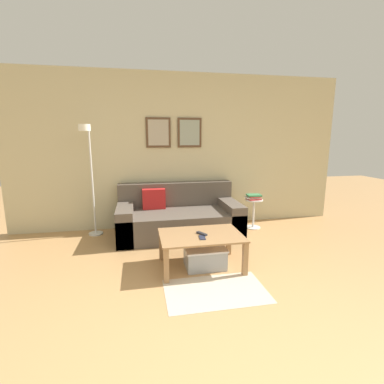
% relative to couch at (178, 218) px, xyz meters
% --- Properties ---
extents(ground_plane, '(16.00, 16.00, 0.00)m').
position_rel_couch_xyz_m(ground_plane, '(0.13, -2.71, -0.27)').
color(ground_plane, tan).
extents(wall_back, '(5.60, 0.09, 2.55)m').
position_rel_couch_xyz_m(wall_back, '(0.13, 0.49, 1.01)').
color(wall_back, '#C6BC93').
rests_on(wall_back, ground_plane).
extents(area_rug, '(1.02, 0.63, 0.01)m').
position_rel_couch_xyz_m(area_rug, '(0.12, -1.75, -0.26)').
color(area_rug, '#C1B299').
rests_on(area_rug, ground_plane).
extents(couch, '(1.88, 0.94, 0.78)m').
position_rel_couch_xyz_m(couch, '(0.00, 0.00, 0.00)').
color(couch, brown).
rests_on(couch, ground_plane).
extents(coffee_table, '(0.96, 0.65, 0.41)m').
position_rel_couch_xyz_m(coffee_table, '(0.09, -1.20, 0.07)').
color(coffee_table, '#997047').
rests_on(coffee_table, ground_plane).
extents(storage_bin, '(0.48, 0.36, 0.25)m').
position_rel_couch_xyz_m(storage_bin, '(0.14, -1.20, -0.14)').
color(storage_bin, '#9EA3A8').
rests_on(storage_bin, ground_plane).
extents(floor_lamp, '(0.22, 0.53, 1.69)m').
position_rel_couch_xyz_m(floor_lamp, '(-1.30, 0.06, 0.83)').
color(floor_lamp, silver).
rests_on(floor_lamp, ground_plane).
extents(side_table, '(0.29, 0.29, 0.50)m').
position_rel_couch_xyz_m(side_table, '(1.29, 0.05, 0.03)').
color(side_table, silver).
rests_on(side_table, ground_plane).
extents(book_stack, '(0.26, 0.21, 0.08)m').
position_rel_couch_xyz_m(book_stack, '(1.28, 0.05, 0.27)').
color(book_stack, '#B73333').
rests_on(book_stack, side_table).
extents(remote_control, '(0.11, 0.15, 0.02)m').
position_rel_couch_xyz_m(remote_control, '(0.10, -1.20, 0.15)').
color(remote_control, '#232328').
rests_on(remote_control, coffee_table).
extents(cell_phone, '(0.08, 0.15, 0.01)m').
position_rel_couch_xyz_m(cell_phone, '(0.08, -1.31, 0.14)').
color(cell_phone, '#1E2338').
rests_on(cell_phone, coffee_table).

